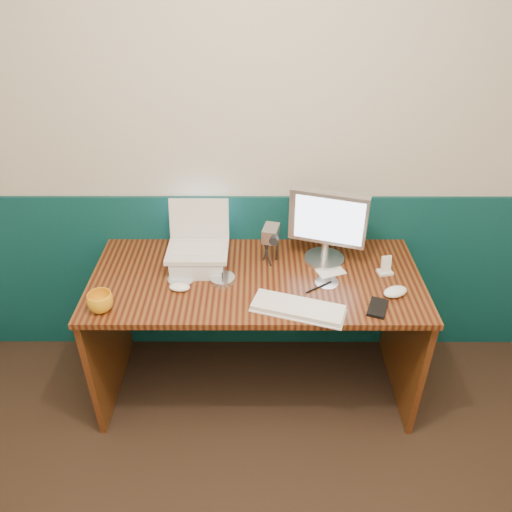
{
  "coord_description": "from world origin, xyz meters",
  "views": [
    {
      "loc": [
        0.03,
        -0.58,
        2.16
      ],
      "look_at": [
        0.03,
        1.23,
        0.97
      ],
      "focal_mm": 35.0,
      "sensor_mm": 36.0,
      "label": 1
    }
  ],
  "objects_px": {
    "desk": "(256,335)",
    "monitor": "(327,228)",
    "laptop": "(196,231)",
    "camcorder": "(271,244)",
    "keyboard": "(298,309)",
    "mug": "(100,302)"
  },
  "relations": [
    {
      "from": "desk",
      "to": "keyboard",
      "type": "relative_size",
      "value": 3.98
    },
    {
      "from": "laptop",
      "to": "monitor",
      "type": "distance_m",
      "value": 0.63
    },
    {
      "from": "desk",
      "to": "monitor",
      "type": "height_order",
      "value": "monitor"
    },
    {
      "from": "desk",
      "to": "monitor",
      "type": "distance_m",
      "value": 0.68
    },
    {
      "from": "desk",
      "to": "mug",
      "type": "height_order",
      "value": "mug"
    },
    {
      "from": "keyboard",
      "to": "mug",
      "type": "relative_size",
      "value": 3.56
    },
    {
      "from": "desk",
      "to": "camcorder",
      "type": "height_order",
      "value": "camcorder"
    },
    {
      "from": "desk",
      "to": "camcorder",
      "type": "bearing_deg",
      "value": 61.37
    },
    {
      "from": "desk",
      "to": "mug",
      "type": "relative_size",
      "value": 14.17
    },
    {
      "from": "desk",
      "to": "camcorder",
      "type": "xyz_separation_m",
      "value": [
        0.07,
        0.13,
        0.48
      ]
    },
    {
      "from": "monitor",
      "to": "desk",
      "type": "bearing_deg",
      "value": -139.3
    },
    {
      "from": "laptop",
      "to": "camcorder",
      "type": "relative_size",
      "value": 1.4
    },
    {
      "from": "desk",
      "to": "keyboard",
      "type": "bearing_deg",
      "value": -54.04
    },
    {
      "from": "laptop",
      "to": "keyboard",
      "type": "xyz_separation_m",
      "value": [
        0.47,
        -0.33,
        -0.2
      ]
    },
    {
      "from": "keyboard",
      "to": "camcorder",
      "type": "bearing_deg",
      "value": 124.29
    },
    {
      "from": "keyboard",
      "to": "camcorder",
      "type": "distance_m",
      "value": 0.41
    },
    {
      "from": "laptop",
      "to": "keyboard",
      "type": "relative_size",
      "value": 0.73
    },
    {
      "from": "desk",
      "to": "keyboard",
      "type": "xyz_separation_m",
      "value": [
        0.18,
        -0.25,
        0.39
      ]
    },
    {
      "from": "laptop",
      "to": "mug",
      "type": "relative_size",
      "value": 2.61
    },
    {
      "from": "keyboard",
      "to": "mug",
      "type": "bearing_deg",
      "value": -162.39
    },
    {
      "from": "monitor",
      "to": "keyboard",
      "type": "bearing_deg",
      "value": -93.93
    },
    {
      "from": "camcorder",
      "to": "keyboard",
      "type": "bearing_deg",
      "value": -60.74
    }
  ]
}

